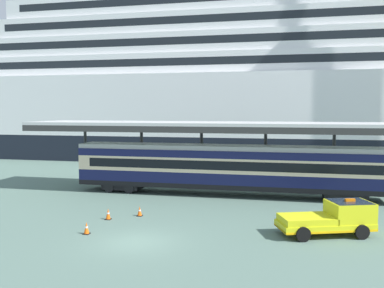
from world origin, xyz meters
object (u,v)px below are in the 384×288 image
Objects in this scene: train_carriage at (228,167)px; traffic_cone_far at (108,214)px; cruise_ship at (356,78)px; traffic_cone_mid at (86,228)px; traffic_cone_near at (140,211)px; service_truck at (334,217)px.

train_carriage is 11.50m from traffic_cone_far.
cruise_ship is at bearing 63.03° from traffic_cone_far.
cruise_ship reaches higher than traffic_cone_mid.
train_carriage reaches higher than traffic_cone_near.
traffic_cone_near is 4.75m from traffic_cone_mid.
cruise_ship is 177.13× the size of traffic_cone_mid.
traffic_cone_near is 2.10m from traffic_cone_far.
train_carriage is at bearing -114.47° from cruise_ship.
traffic_cone_far is at bearing -116.97° from cruise_ship.
train_carriage is 12.12m from service_truck.
traffic_cone_near is at bearing 37.73° from traffic_cone_far.
service_truck is 13.94m from traffic_cone_mid.
traffic_cone_mid reaches higher than traffic_cone_near.
cruise_ship is at bearing 64.86° from traffic_cone_mid.
train_carriage is at bearing 59.33° from traffic_cone_near.
service_truck reaches higher than traffic_cone_mid.
train_carriage reaches higher than traffic_cone_far.
service_truck is at bearing -52.82° from train_carriage.
train_carriage is at bearing 127.18° from service_truck.
traffic_cone_mid is at bearing -116.80° from train_carriage.
cruise_ship is at bearing 80.28° from service_truck.
traffic_cone_far is at bearing -142.27° from traffic_cone_near.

